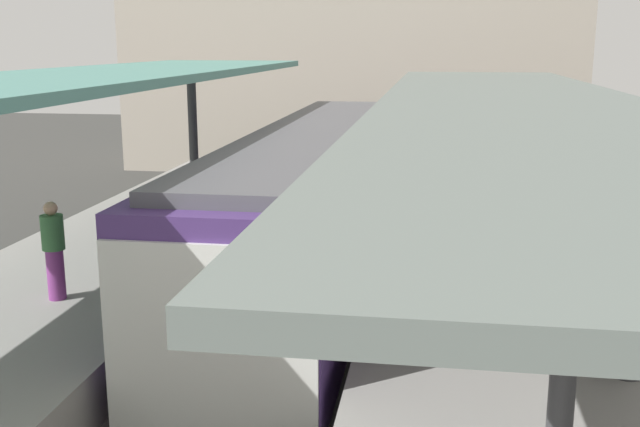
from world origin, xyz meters
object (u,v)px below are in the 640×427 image
(platform_bench, at_px, (557,281))
(litter_bin, at_px, (629,345))
(platform_sign, at_px, (485,163))
(commuter_train, at_px, (313,200))
(passenger_near_bench, at_px, (554,199))
(passenger_mid_platform, at_px, (54,249))

(platform_bench, bearing_deg, litter_bin, -76.79)
(platform_sign, xyz_separation_m, litter_bin, (1.42, -6.53, -1.22))
(commuter_train, bearing_deg, passenger_near_bench, 0.92)
(commuter_train, distance_m, passenger_mid_platform, 6.05)
(commuter_train, distance_m, platform_sign, 3.75)
(commuter_train, relative_size, passenger_near_bench, 9.14)
(litter_bin, height_order, passenger_mid_platform, passenger_mid_platform)
(commuter_train, xyz_separation_m, litter_bin, (5.06, -6.55, -0.33))
(passenger_near_bench, bearing_deg, platform_bench, -97.28)
(platform_bench, distance_m, platform_sign, 4.50)
(passenger_near_bench, bearing_deg, commuter_train, -179.08)
(passenger_near_bench, relative_size, passenger_mid_platform, 1.05)
(platform_bench, distance_m, litter_bin, 2.34)
(platform_bench, height_order, platform_sign, platform_sign)
(platform_bench, bearing_deg, passenger_near_bench, 82.72)
(platform_sign, relative_size, litter_bin, 2.76)
(litter_bin, relative_size, passenger_near_bench, 0.47)
(passenger_mid_platform, bearing_deg, passenger_near_bench, 30.86)
(platform_sign, bearing_deg, platform_bench, -78.24)
(passenger_near_bench, height_order, passenger_mid_platform, passenger_near_bench)
(platform_bench, xyz_separation_m, platform_sign, (-0.89, 4.25, 1.16))
(platform_bench, bearing_deg, platform_sign, 101.76)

